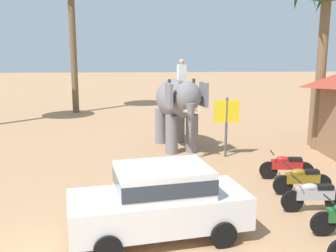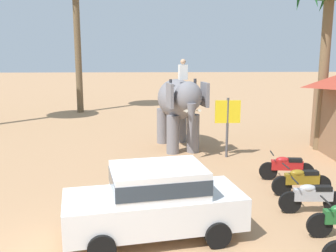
% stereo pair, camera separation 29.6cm
% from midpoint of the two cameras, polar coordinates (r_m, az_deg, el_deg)
% --- Properties ---
extents(car_sedan_foreground, '(4.35, 2.45, 1.70)m').
position_cam_midpoint_polar(car_sedan_foreground, '(9.32, -0.90, -10.42)').
color(car_sedan_foreground, white).
rests_on(car_sedan_foreground, ground).
extents(elephant_with_mahout, '(2.25, 4.01, 3.88)m').
position_cam_midpoint_polar(elephant_with_mahout, '(16.95, 2.07, 3.27)').
color(elephant_with_mahout, slate).
rests_on(elephant_with_mahout, ground).
extents(motorcycle_fourth_in_row, '(1.80, 0.55, 0.94)m').
position_cam_midpoint_polar(motorcycle_fourth_in_row, '(11.43, 20.77, -9.46)').
color(motorcycle_fourth_in_row, black).
rests_on(motorcycle_fourth_in_row, ground).
extents(motorcycle_far_in_row, '(1.80, 0.55, 0.94)m').
position_cam_midpoint_polar(motorcycle_far_in_row, '(12.62, 19.29, -7.38)').
color(motorcycle_far_in_row, black).
rests_on(motorcycle_far_in_row, ground).
extents(motorcycle_end_of_row, '(1.80, 0.55, 0.94)m').
position_cam_midpoint_polar(motorcycle_end_of_row, '(13.83, 17.27, -5.61)').
color(motorcycle_end_of_row, black).
rests_on(motorcycle_end_of_row, ground).
extents(signboard_yellow, '(1.00, 0.10, 2.40)m').
position_cam_midpoint_polar(signboard_yellow, '(15.87, 9.09, 1.46)').
color(signboard_yellow, '#4C4C51').
rests_on(signboard_yellow, ground).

